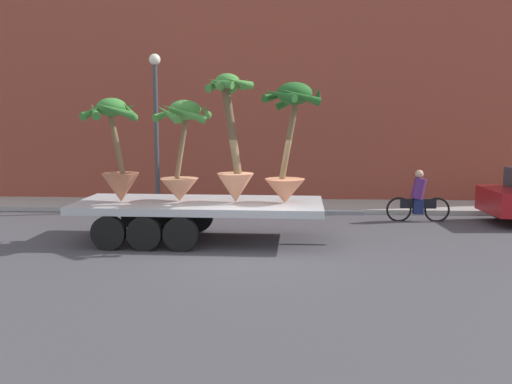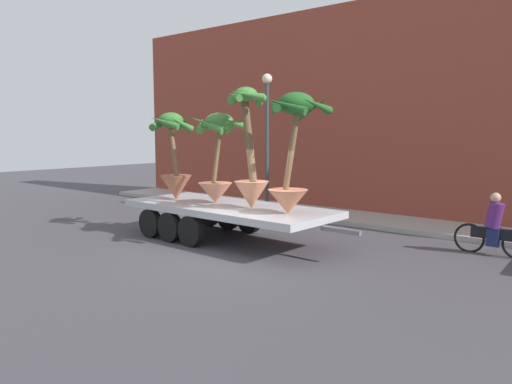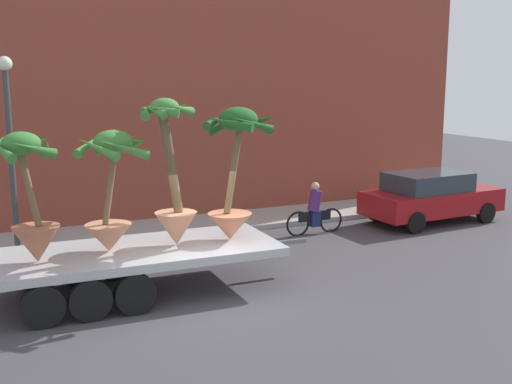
{
  "view_description": "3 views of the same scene",
  "coord_description": "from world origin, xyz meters",
  "px_view_note": "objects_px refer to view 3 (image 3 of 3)",
  "views": [
    {
      "loc": [
        0.8,
        -12.66,
        3.12
      ],
      "look_at": [
        0.03,
        1.22,
        1.21
      ],
      "focal_mm": 39.99,
      "sensor_mm": 36.0,
      "label": 1
    },
    {
      "loc": [
        7.66,
        -8.58,
        2.94
      ],
      "look_at": [
        -0.36,
        1.06,
        1.41
      ],
      "focal_mm": 34.68,
      "sensor_mm": 36.0,
      "label": 2
    },
    {
      "loc": [
        -4.28,
        -11.4,
        4.51
      ],
      "look_at": [
        1.63,
        1.51,
        1.87
      ],
      "focal_mm": 44.07,
      "sensor_mm": 36.0,
      "label": 3
    }
  ],
  "objects_px": {
    "parked_car": "(431,196)",
    "potted_palm_extra": "(234,172)",
    "potted_palm_rear": "(172,184)",
    "flatbed_trailer": "(122,260)",
    "cyclist": "(315,211)",
    "street_lamp": "(9,128)",
    "potted_palm_front": "(30,204)",
    "potted_palm_middle": "(111,191)"
  },
  "relations": [
    {
      "from": "potted_palm_rear",
      "to": "potted_palm_extra",
      "type": "distance_m",
      "value": 1.39
    },
    {
      "from": "potted_palm_front",
      "to": "potted_palm_middle",
      "type": "bearing_deg",
      "value": 6.97
    },
    {
      "from": "potted_palm_middle",
      "to": "potted_palm_front",
      "type": "distance_m",
      "value": 1.57
    },
    {
      "from": "potted_palm_middle",
      "to": "potted_palm_rear",
      "type": "bearing_deg",
      "value": -4.76
    },
    {
      "from": "potted_palm_rear",
      "to": "potted_palm_front",
      "type": "distance_m",
      "value": 2.82
    },
    {
      "from": "street_lamp",
      "to": "potted_palm_extra",
      "type": "bearing_deg",
      "value": -45.91
    },
    {
      "from": "potted_palm_rear",
      "to": "potted_palm_extra",
      "type": "height_order",
      "value": "potted_palm_rear"
    },
    {
      "from": "street_lamp",
      "to": "flatbed_trailer",
      "type": "bearing_deg",
      "value": -67.36
    },
    {
      "from": "street_lamp",
      "to": "cyclist",
      "type": "bearing_deg",
      "value": -9.42
    },
    {
      "from": "potted_palm_rear",
      "to": "street_lamp",
      "type": "xyz_separation_m",
      "value": [
        -2.85,
        4.3,
        0.94
      ]
    },
    {
      "from": "potted_palm_rear",
      "to": "potted_palm_middle",
      "type": "bearing_deg",
      "value": 175.24
    },
    {
      "from": "potted_palm_middle",
      "to": "parked_car",
      "type": "distance_m",
      "value": 10.79
    },
    {
      "from": "potted_palm_extra",
      "to": "street_lamp",
      "type": "relative_size",
      "value": 0.6
    },
    {
      "from": "potted_palm_extra",
      "to": "parked_car",
      "type": "relative_size",
      "value": 0.64
    },
    {
      "from": "potted_palm_middle",
      "to": "flatbed_trailer",
      "type": "bearing_deg",
      "value": -5.19
    },
    {
      "from": "potted_palm_middle",
      "to": "street_lamp",
      "type": "height_order",
      "value": "street_lamp"
    },
    {
      "from": "potted_palm_front",
      "to": "parked_car",
      "type": "bearing_deg",
      "value": 13.24
    },
    {
      "from": "cyclist",
      "to": "potted_palm_rear",
      "type": "bearing_deg",
      "value": -149.92
    },
    {
      "from": "potted_palm_middle",
      "to": "potted_palm_front",
      "type": "relative_size",
      "value": 0.98
    },
    {
      "from": "street_lamp",
      "to": "parked_car",
      "type": "bearing_deg",
      "value": -7.51
    },
    {
      "from": "potted_palm_middle",
      "to": "street_lamp",
      "type": "relative_size",
      "value": 0.51
    },
    {
      "from": "flatbed_trailer",
      "to": "street_lamp",
      "type": "relative_size",
      "value": 1.46
    },
    {
      "from": "potted_palm_middle",
      "to": "parked_car",
      "type": "relative_size",
      "value": 0.55
    },
    {
      "from": "parked_car",
      "to": "cyclist",
      "type": "bearing_deg",
      "value": 176.36
    },
    {
      "from": "potted_palm_middle",
      "to": "cyclist",
      "type": "height_order",
      "value": "potted_palm_middle"
    },
    {
      "from": "potted_palm_rear",
      "to": "cyclist",
      "type": "xyz_separation_m",
      "value": [
        5.14,
        2.98,
        -1.62
      ]
    },
    {
      "from": "potted_palm_extra",
      "to": "street_lamp",
      "type": "bearing_deg",
      "value": 134.09
    },
    {
      "from": "potted_palm_middle",
      "to": "cyclist",
      "type": "distance_m",
      "value": 7.18
    },
    {
      "from": "parked_car",
      "to": "potted_palm_extra",
      "type": "bearing_deg",
      "value": -160.3
    },
    {
      "from": "potted_palm_front",
      "to": "street_lamp",
      "type": "height_order",
      "value": "street_lamp"
    },
    {
      "from": "potted_palm_middle",
      "to": "potted_palm_front",
      "type": "bearing_deg",
      "value": -173.03
    },
    {
      "from": "potted_palm_rear",
      "to": "potted_palm_middle",
      "type": "xyz_separation_m",
      "value": [
        -1.25,
        0.1,
        -0.06
      ]
    },
    {
      "from": "flatbed_trailer",
      "to": "cyclist",
      "type": "distance_m",
      "value": 6.87
    },
    {
      "from": "potted_palm_rear",
      "to": "potted_palm_front",
      "type": "bearing_deg",
      "value": -178.25
    },
    {
      "from": "street_lamp",
      "to": "potted_palm_rear",
      "type": "bearing_deg",
      "value": -56.5
    },
    {
      "from": "cyclist",
      "to": "street_lamp",
      "type": "relative_size",
      "value": 0.38
    },
    {
      "from": "parked_car",
      "to": "potted_palm_rear",
      "type": "bearing_deg",
      "value": -163.39
    },
    {
      "from": "potted_palm_middle",
      "to": "street_lamp",
      "type": "xyz_separation_m",
      "value": [
        -1.59,
        4.2,
        1.01
      ]
    },
    {
      "from": "flatbed_trailer",
      "to": "potted_palm_middle",
      "type": "distance_m",
      "value": 1.46
    },
    {
      "from": "potted_palm_middle",
      "to": "potted_palm_extra",
      "type": "xyz_separation_m",
      "value": [
        2.63,
        -0.16,
        0.25
      ]
    },
    {
      "from": "flatbed_trailer",
      "to": "potted_palm_rear",
      "type": "distance_m",
      "value": 1.87
    },
    {
      "from": "flatbed_trailer",
      "to": "potted_palm_extra",
      "type": "bearing_deg",
      "value": -3.31
    }
  ]
}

